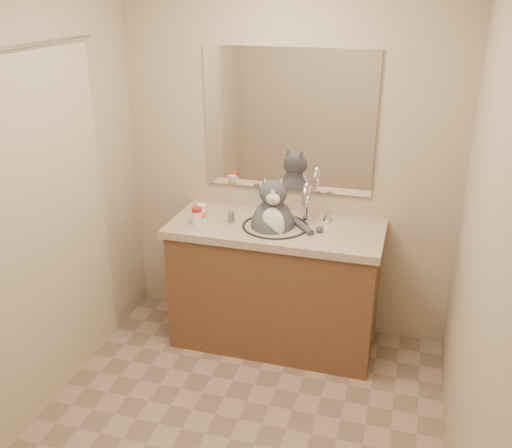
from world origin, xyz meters
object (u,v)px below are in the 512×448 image
(pill_bottle_redcap, at_px, (197,216))
(grey_canister, at_px, (231,217))
(cat, at_px, (273,224))
(pill_bottle_orange, at_px, (202,213))

(pill_bottle_redcap, xyz_separation_m, grey_canister, (0.20, 0.09, -0.02))
(cat, relative_size, pill_bottle_redcap, 5.00)
(pill_bottle_orange, bearing_deg, grey_canister, 5.42)
(pill_bottle_redcap, relative_size, grey_canister, 1.64)
(pill_bottle_orange, bearing_deg, cat, 3.34)
(cat, height_order, grey_canister, cat)
(grey_canister, bearing_deg, pill_bottle_redcap, -156.68)
(pill_bottle_orange, distance_m, grey_canister, 0.19)
(pill_bottle_orange, bearing_deg, pill_bottle_redcap, -96.60)
(pill_bottle_redcap, distance_m, grey_canister, 0.22)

